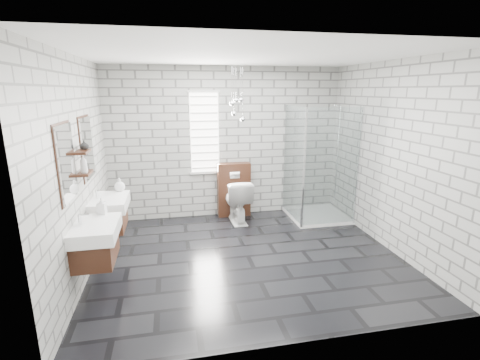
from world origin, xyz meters
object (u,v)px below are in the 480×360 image
object	(u,v)px
shower_enclosure	(315,193)
cistern_panel	(234,190)
vanity_right	(107,204)
vanity_left	(92,232)
toilet	(237,200)

from	to	relation	value
shower_enclosure	cistern_panel	bearing A→B (deg)	159.62
vanity_right	cistern_panel	bearing A→B (deg)	32.03
vanity_left	cistern_panel	world-z (taller)	vanity_left
vanity_left	vanity_right	size ratio (longest dim) A/B	1.00
vanity_left	shower_enclosure	size ratio (longest dim) A/B	0.77
vanity_right	shower_enclosure	size ratio (longest dim) A/B	0.77
vanity_left	shower_enclosure	world-z (taller)	shower_enclosure
cistern_panel	vanity_left	bearing A→B (deg)	-132.01
vanity_left	shower_enclosure	xyz separation A→B (m)	(3.41, 1.72, -0.25)
cistern_panel	shower_enclosure	size ratio (longest dim) A/B	0.49
vanity_left	toilet	distance (m)	2.82
vanity_right	toilet	bearing A→B (deg)	25.44
shower_enclosure	toilet	distance (m)	1.41
vanity_left	vanity_right	xyz separation A→B (m)	(0.00, 0.98, 0.00)
vanity_left	toilet	world-z (taller)	vanity_left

